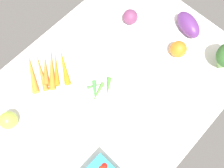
{
  "coord_description": "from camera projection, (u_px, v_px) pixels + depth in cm",
  "views": [
    {
      "loc": [
        23.78,
        22.54,
        93.83
      ],
      "look_at": [
        0.0,
        0.0,
        4.0
      ],
      "focal_mm": 39.01,
      "sensor_mm": 36.0,
      "label": 1
    }
  ],
  "objects": [
    {
      "name": "heirloom_tomato_green",
      "position": [
        8.0,
        120.0,
        0.89
      ],
      "size": [
        6.68,
        6.68,
        6.68
      ],
      "primitive_type": "sphere",
      "color": "#A1BE43",
      "rests_on": "tablecloth"
    },
    {
      "name": "tablecloth",
      "position": [
        112.0,
        87.0,
        0.98
      ],
      "size": [
        104.0,
        76.0,
        2.0
      ],
      "primitive_type": "cube",
      "color": "white",
      "rests_on": "ground"
    },
    {
      "name": "eggplant",
      "position": [
        188.0,
        25.0,
        1.03
      ],
      "size": [
        11.35,
        15.11,
        7.12
      ],
      "primitive_type": "ellipsoid",
      "rotation": [
        0.0,
        0.0,
        1.22
      ],
      "color": "#5D2D74",
      "rests_on": "tablecloth"
    },
    {
      "name": "heirloom_tomato_orange",
      "position": [
        178.0,
        49.0,
        0.99
      ],
      "size": [
        6.91,
        6.91,
        6.91
      ],
      "primitive_type": "sphere",
      "color": "orange",
      "rests_on": "tablecloth"
    },
    {
      "name": "okra_pile",
      "position": [
        100.0,
        90.0,
        0.96
      ],
      "size": [
        12.78,
        9.49,
        1.97
      ],
      "color": "#418E43",
      "rests_on": "tablecloth"
    },
    {
      "name": "carrot_bunch",
      "position": [
        48.0,
        70.0,
        0.98
      ],
      "size": [
        21.75,
        22.94,
        2.82
      ],
      "color": "orange",
      "rests_on": "tablecloth"
    },
    {
      "name": "red_onion_near_basket",
      "position": [
        130.0,
        17.0,
        1.05
      ],
      "size": [
        6.57,
        6.57,
        6.57
      ],
      "primitive_type": "sphere",
      "color": "#73365D",
      "rests_on": "tablecloth"
    }
  ]
}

